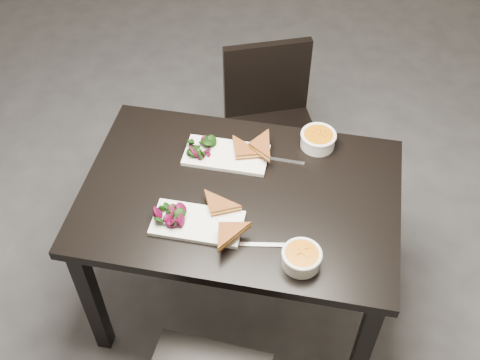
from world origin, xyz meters
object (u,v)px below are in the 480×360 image
(soup_bowl_near, at_px, (302,257))
(plate_near, at_px, (197,223))
(chair_far, at_px, (271,120))
(plate_far, at_px, (226,155))
(soup_bowl_far, at_px, (318,139))
(table, at_px, (240,209))

(soup_bowl_near, bearing_deg, plate_near, 166.19)
(chair_far, xyz_separation_m, plate_far, (-0.10, -0.55, 0.27))
(plate_far, xyz_separation_m, soup_bowl_far, (0.35, 0.13, 0.03))
(soup_bowl_far, bearing_deg, table, -130.03)
(plate_near, relative_size, plate_far, 0.98)
(table, distance_m, soup_bowl_far, 0.43)
(table, relative_size, plate_far, 3.62)
(soup_bowl_far, bearing_deg, plate_near, -127.91)
(soup_bowl_near, relative_size, soup_bowl_far, 0.96)
(table, xyz_separation_m, soup_bowl_far, (0.26, 0.31, 0.14))
(chair_far, bearing_deg, plate_far, -122.89)
(chair_far, bearing_deg, table, -113.20)
(plate_near, relative_size, soup_bowl_near, 2.35)
(soup_bowl_far, bearing_deg, plate_far, -159.00)
(soup_bowl_near, xyz_separation_m, plate_far, (-0.36, 0.45, -0.03))
(plate_near, xyz_separation_m, plate_far, (0.03, 0.36, 0.00))
(table, relative_size, soup_bowl_near, 8.68)
(plate_near, height_order, soup_bowl_near, soup_bowl_near)
(soup_bowl_far, bearing_deg, chair_far, 121.05)
(table, xyz_separation_m, plate_far, (-0.09, 0.18, 0.11))
(plate_near, bearing_deg, chair_far, 81.51)
(plate_far, relative_size, soup_bowl_far, 2.29)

